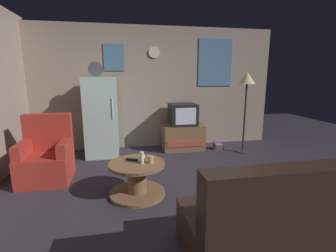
# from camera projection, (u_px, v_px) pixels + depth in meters

# --- Properties ---
(ground_plane) EXTENTS (12.00, 12.00, 0.00)m
(ground_plane) POSITION_uv_depth(u_px,v_px,m) (182.00, 198.00, 3.10)
(ground_plane) COLOR #2D2833
(wall_with_art) EXTENTS (5.20, 0.12, 2.52)m
(wall_with_art) POSITION_uv_depth(u_px,v_px,m) (155.00, 88.00, 5.20)
(wall_with_art) COLOR gray
(wall_with_art) RESTS_ON ground_plane
(fridge) EXTENTS (0.60, 0.62, 1.77)m
(fridge) POSITION_uv_depth(u_px,v_px,m) (101.00, 117.00, 4.62)
(fridge) COLOR silver
(fridge) RESTS_ON ground_plane
(tv_stand) EXTENTS (0.84, 0.53, 0.52)m
(tv_stand) POSITION_uv_depth(u_px,v_px,m) (183.00, 137.00, 5.11)
(tv_stand) COLOR brown
(tv_stand) RESTS_ON ground_plane
(crt_tv) EXTENTS (0.54, 0.51, 0.44)m
(crt_tv) POSITION_uv_depth(u_px,v_px,m) (183.00, 114.00, 5.01)
(crt_tv) COLOR black
(crt_tv) RESTS_ON tv_stand
(standing_lamp) EXTENTS (0.32, 0.32, 1.59)m
(standing_lamp) POSITION_uv_depth(u_px,v_px,m) (247.00, 84.00, 4.67)
(standing_lamp) COLOR #332D28
(standing_lamp) RESTS_ON ground_plane
(coffee_table) EXTENTS (0.72, 0.72, 0.44)m
(coffee_table) POSITION_uv_depth(u_px,v_px,m) (137.00, 179.00, 3.14)
(coffee_table) COLOR brown
(coffee_table) RESTS_ON ground_plane
(wine_glass) EXTENTS (0.05, 0.05, 0.15)m
(wine_glass) POSITION_uv_depth(u_px,v_px,m) (142.00, 158.00, 3.05)
(wine_glass) COLOR silver
(wine_glass) RESTS_ON coffee_table
(mug_ceramic_white) EXTENTS (0.08, 0.08, 0.09)m
(mug_ceramic_white) POSITION_uv_depth(u_px,v_px,m) (142.00, 159.00, 3.11)
(mug_ceramic_white) COLOR silver
(mug_ceramic_white) RESTS_ON coffee_table
(mug_ceramic_tan) EXTENTS (0.08, 0.08, 0.09)m
(mug_ceramic_tan) POSITION_uv_depth(u_px,v_px,m) (150.00, 160.00, 3.07)
(mug_ceramic_tan) COLOR tan
(mug_ceramic_tan) RESTS_ON coffee_table
(remote_control) EXTENTS (0.15, 0.11, 0.02)m
(remote_control) POSITION_uv_depth(u_px,v_px,m) (132.00, 159.00, 3.18)
(remote_control) COLOR black
(remote_control) RESTS_ON coffee_table
(armchair) EXTENTS (0.68, 0.68, 0.96)m
(armchair) POSITION_uv_depth(u_px,v_px,m) (47.00, 157.00, 3.60)
(armchair) COLOR #A52D23
(armchair) RESTS_ON ground_plane
(couch) EXTENTS (1.70, 0.80, 0.92)m
(couch) POSITION_uv_depth(u_px,v_px,m) (289.00, 225.00, 2.02)
(couch) COLOR black
(couch) RESTS_ON ground_plane
(book_stack) EXTENTS (0.19, 0.17, 0.16)m
(book_stack) POSITION_uv_depth(u_px,v_px,m) (218.00, 146.00, 5.12)
(book_stack) COLOR #956246
(book_stack) RESTS_ON ground_plane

